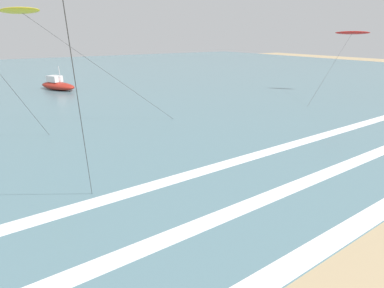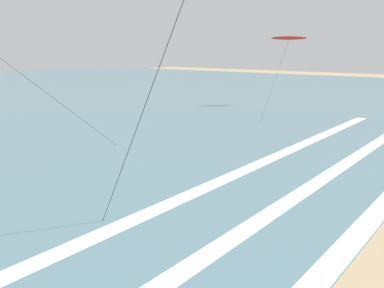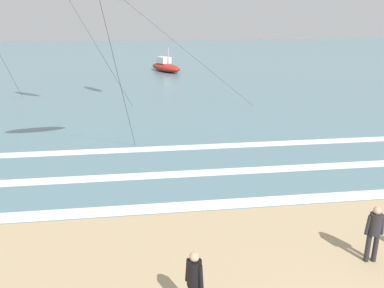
# 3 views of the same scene
# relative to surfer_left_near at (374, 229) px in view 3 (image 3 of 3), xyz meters

# --- Properties ---
(ocean_surface) EXTENTS (140.00, 90.00, 0.01)m
(ocean_surface) POSITION_rel_surfer_left_near_xyz_m (-1.58, 48.38, -0.95)
(ocean_surface) COLOR slate
(ocean_surface) RESTS_ON ground
(wave_foam_shoreline) EXTENTS (43.55, 0.73, 0.01)m
(wave_foam_shoreline) POSITION_rel_surfer_left_near_xyz_m (-2.25, 3.78, -0.94)
(wave_foam_shoreline) COLOR white
(wave_foam_shoreline) RESTS_ON ocean_surface
(wave_foam_mid_break) EXTENTS (55.89, 0.70, 0.01)m
(wave_foam_mid_break) POSITION_rel_surfer_left_near_xyz_m (-0.02, 6.69, -0.94)
(wave_foam_mid_break) COLOR white
(wave_foam_mid_break) RESTS_ON ocean_surface
(wave_foam_outer_break) EXTENTS (43.44, 0.74, 0.01)m
(wave_foam_outer_break) POSITION_rel_surfer_left_near_xyz_m (-1.46, 10.04, -0.94)
(wave_foam_outer_break) COLOR white
(wave_foam_outer_break) RESTS_ON ocean_surface
(surfer_left_near) EXTENTS (0.51, 0.32, 1.60)m
(surfer_left_near) POSITION_rel_surfer_left_near_xyz_m (0.00, 0.00, 0.00)
(surfer_left_near) COLOR #232328
(surfer_left_near) RESTS_ON ground
(surfer_mid_group) EXTENTS (0.39, 0.45, 1.60)m
(surfer_mid_group) POSITION_rel_surfer_left_near_xyz_m (-4.93, -1.38, 0.00)
(surfer_mid_group) COLOR black
(surfer_mid_group) RESTS_ON ground
(offshore_boat) EXTENTS (3.92, 5.40, 2.70)m
(offshore_boat) POSITION_rel_surfer_left_near_xyz_m (-2.67, 37.09, -0.40)
(offshore_boat) COLOR maroon
(offshore_boat) RESTS_ON ground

